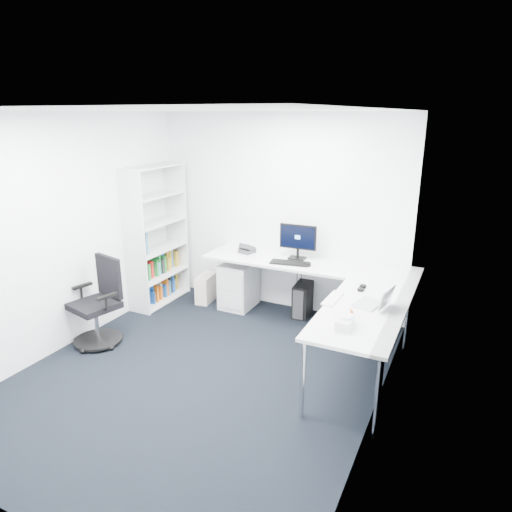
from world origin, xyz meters
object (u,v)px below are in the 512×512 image
at_px(monitor, 298,241).
at_px(laptop, 368,294).
at_px(l_desk, 297,301).
at_px(task_chair, 94,303).
at_px(bookshelf, 156,236).

relative_size(monitor, laptop, 1.56).
height_order(l_desk, laptop, laptop).
relative_size(l_desk, laptop, 8.68).
bearing_deg(l_desk, task_chair, -146.42).
xyz_separation_m(l_desk, monitor, (-0.18, 0.45, 0.65)).
bearing_deg(monitor, bookshelf, -170.73).
bearing_deg(laptop, task_chair, -156.11).
xyz_separation_m(bookshelf, laptop, (3.19, -0.72, -0.07)).
bearing_deg(task_chair, l_desk, 47.03).
bearing_deg(l_desk, bookshelf, 178.68).
bearing_deg(l_desk, laptop, -33.58).
relative_size(bookshelf, monitor, 3.99).
bearing_deg(monitor, l_desk, -70.84).
bearing_deg(monitor, laptop, -45.51).
bearing_deg(task_chair, monitor, 57.53).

